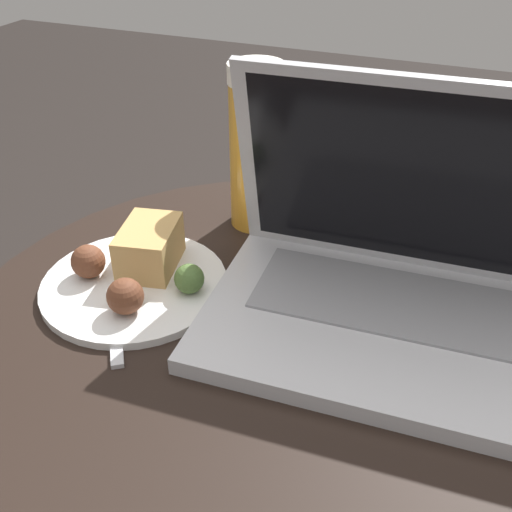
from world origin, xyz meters
The scene contains 5 objects.
table centered at (0.00, 0.00, 0.41)m, with size 0.67×0.67×0.56m.
laptop centered at (0.11, 0.06, 0.61)m, with size 0.39×0.26×0.24m.
beer_glass centered at (-0.10, 0.19, 0.66)m, with size 0.07×0.07×0.20m.
snack_plate centered at (-0.17, 0.02, 0.58)m, with size 0.20×0.20×0.06m.
fork centered at (-0.18, -0.02, 0.56)m, with size 0.12×0.16×0.00m.
Camera 1 is at (0.15, -0.43, 0.95)m, focal length 42.00 mm.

